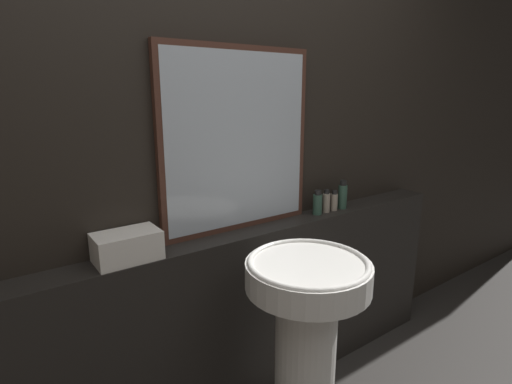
{
  "coord_description": "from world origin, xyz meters",
  "views": [
    {
      "loc": [
        -0.93,
        -0.25,
        1.51
      ],
      "look_at": [
        0.04,
        1.09,
        1.09
      ],
      "focal_mm": 28.0,
      "sensor_mm": 36.0,
      "label": 1
    }
  ],
  "objects_px": {
    "pedestal_sink": "(306,338)",
    "mirror": "(238,141)",
    "conditioner_bottle": "(326,202)",
    "lotion_bottle": "(334,201)",
    "shampoo_bottle": "(318,203)",
    "towel_stack": "(127,246)",
    "body_wash_bottle": "(342,195)"
  },
  "relations": [
    {
      "from": "shampoo_bottle",
      "to": "body_wash_bottle",
      "type": "height_order",
      "value": "body_wash_bottle"
    },
    {
      "from": "pedestal_sink",
      "to": "conditioner_bottle",
      "type": "bearing_deg",
      "value": 38.9
    },
    {
      "from": "towel_stack",
      "to": "conditioner_bottle",
      "type": "xyz_separation_m",
      "value": [
        1.06,
        0.0,
        0.0
      ]
    },
    {
      "from": "conditioner_bottle",
      "to": "lotion_bottle",
      "type": "distance_m",
      "value": 0.06
    },
    {
      "from": "towel_stack",
      "to": "conditioner_bottle",
      "type": "relative_size",
      "value": 1.95
    },
    {
      "from": "shampoo_bottle",
      "to": "lotion_bottle",
      "type": "height_order",
      "value": "shampoo_bottle"
    },
    {
      "from": "conditioner_bottle",
      "to": "lotion_bottle",
      "type": "bearing_deg",
      "value": 0.0
    },
    {
      "from": "lotion_bottle",
      "to": "pedestal_sink",
      "type": "bearing_deg",
      "value": -144.1
    },
    {
      "from": "shampoo_bottle",
      "to": "mirror",
      "type": "bearing_deg",
      "value": 172.28
    },
    {
      "from": "towel_stack",
      "to": "body_wash_bottle",
      "type": "height_order",
      "value": "body_wash_bottle"
    },
    {
      "from": "mirror",
      "to": "conditioner_bottle",
      "type": "height_order",
      "value": "mirror"
    },
    {
      "from": "pedestal_sink",
      "to": "mirror",
      "type": "bearing_deg",
      "value": 89.4
    },
    {
      "from": "towel_stack",
      "to": "shampoo_bottle",
      "type": "relative_size",
      "value": 1.87
    },
    {
      "from": "pedestal_sink",
      "to": "conditioner_bottle",
      "type": "height_order",
      "value": "conditioner_bottle"
    },
    {
      "from": "shampoo_bottle",
      "to": "towel_stack",
      "type": "bearing_deg",
      "value": 180.0
    },
    {
      "from": "pedestal_sink",
      "to": "towel_stack",
      "type": "distance_m",
      "value": 0.78
    },
    {
      "from": "lotion_bottle",
      "to": "body_wash_bottle",
      "type": "bearing_deg",
      "value": 0.0
    },
    {
      "from": "body_wash_bottle",
      "to": "conditioner_bottle",
      "type": "bearing_deg",
      "value": 180.0
    },
    {
      "from": "mirror",
      "to": "lotion_bottle",
      "type": "height_order",
      "value": "mirror"
    },
    {
      "from": "shampoo_bottle",
      "to": "conditioner_bottle",
      "type": "xyz_separation_m",
      "value": [
        0.06,
        0.0,
        -0.0
      ]
    },
    {
      "from": "mirror",
      "to": "body_wash_bottle",
      "type": "bearing_deg",
      "value": -5.45
    },
    {
      "from": "shampoo_bottle",
      "to": "body_wash_bottle",
      "type": "bearing_deg",
      "value": 0.0
    },
    {
      "from": "body_wash_bottle",
      "to": "mirror",
      "type": "bearing_deg",
      "value": 174.55
    },
    {
      "from": "lotion_bottle",
      "to": "body_wash_bottle",
      "type": "height_order",
      "value": "body_wash_bottle"
    },
    {
      "from": "pedestal_sink",
      "to": "mirror",
      "type": "xyz_separation_m",
      "value": [
        0.0,
        0.48,
        0.73
      ]
    },
    {
      "from": "mirror",
      "to": "towel_stack",
      "type": "height_order",
      "value": "mirror"
    },
    {
      "from": "shampoo_bottle",
      "to": "body_wash_bottle",
      "type": "xyz_separation_m",
      "value": [
        0.19,
        0.0,
        0.01
      ]
    },
    {
      "from": "pedestal_sink",
      "to": "body_wash_bottle",
      "type": "distance_m",
      "value": 0.86
    },
    {
      "from": "towel_stack",
      "to": "lotion_bottle",
      "type": "xyz_separation_m",
      "value": [
        1.12,
        0.0,
        -0.0
      ]
    },
    {
      "from": "shampoo_bottle",
      "to": "body_wash_bottle",
      "type": "relative_size",
      "value": 0.82
    },
    {
      "from": "towel_stack",
      "to": "body_wash_bottle",
      "type": "bearing_deg",
      "value": 0.0
    },
    {
      "from": "body_wash_bottle",
      "to": "pedestal_sink",
      "type": "bearing_deg",
      "value": -146.93
    }
  ]
}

